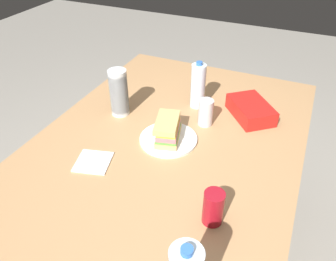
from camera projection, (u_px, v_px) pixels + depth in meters
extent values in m
plane|color=gray|center=(167.00, 253.00, 1.84)|extent=(8.00, 8.00, 0.00)
cube|color=tan|center=(166.00, 147.00, 1.40)|extent=(1.57, 1.08, 0.04)
cylinder|color=#977049|center=(283.00, 149.00, 2.00)|extent=(0.07, 0.07, 0.74)
cylinder|color=#977049|center=(147.00, 115.00, 2.30)|extent=(0.07, 0.07, 0.74)
cylinder|color=white|center=(168.00, 139.00, 1.40)|extent=(0.24, 0.24, 0.01)
cube|color=#DBB26B|center=(168.00, 136.00, 1.39)|extent=(0.19, 0.13, 0.02)
cube|color=#599E3F|center=(168.00, 132.00, 1.38)|extent=(0.18, 0.13, 0.01)
cube|color=#C6727A|center=(168.00, 130.00, 1.37)|extent=(0.17, 0.12, 0.02)
cube|color=yellow|center=(168.00, 127.00, 1.36)|extent=(0.16, 0.12, 0.01)
cube|color=#DBB26B|center=(167.00, 122.00, 1.37)|extent=(0.19, 0.13, 0.02)
cylinder|color=maroon|center=(213.00, 208.00, 1.03)|extent=(0.07, 0.07, 0.12)
cube|color=red|center=(251.00, 110.00, 1.53)|extent=(0.27, 0.26, 0.07)
cylinder|color=silver|center=(198.00, 86.00, 1.56)|extent=(0.07, 0.07, 0.22)
cylinder|color=blue|center=(199.00, 63.00, 1.50)|extent=(0.03, 0.03, 0.02)
cylinder|color=silver|center=(120.00, 105.00, 1.55)|extent=(0.08, 0.08, 0.09)
cylinder|color=silver|center=(120.00, 101.00, 1.53)|extent=(0.08, 0.08, 0.09)
cylinder|color=silver|center=(119.00, 98.00, 1.52)|extent=(0.08, 0.08, 0.09)
cylinder|color=silver|center=(119.00, 94.00, 1.51)|extent=(0.08, 0.08, 0.09)
cylinder|color=silver|center=(119.00, 91.00, 1.50)|extent=(0.08, 0.08, 0.09)
cylinder|color=silver|center=(118.00, 87.00, 1.49)|extent=(0.08, 0.08, 0.09)
cylinder|color=silver|center=(118.00, 84.00, 1.48)|extent=(0.08, 0.08, 0.09)
cylinder|color=silver|center=(118.00, 80.00, 1.47)|extent=(0.08, 0.08, 0.09)
cylinder|color=blue|center=(187.00, 251.00, 0.69)|extent=(0.03, 0.03, 0.02)
cylinder|color=silver|center=(206.00, 112.00, 1.47)|extent=(0.07, 0.07, 0.12)
cube|color=white|center=(93.00, 162.00, 1.29)|extent=(0.16, 0.16, 0.01)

